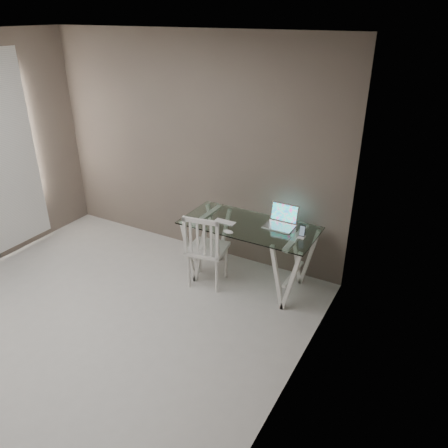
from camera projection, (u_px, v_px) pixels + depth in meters
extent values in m
plane|color=#B3B1AB|center=(69.00, 344.00, 4.18)|extent=(4.50, 4.50, 0.00)
cube|color=white|center=(7.00, 38.00, 2.98)|extent=(4.00, 4.50, 0.02)
cube|color=#61564C|center=(192.00, 148.00, 5.34)|extent=(4.00, 0.02, 2.70)
cube|color=#61564C|center=(266.00, 284.00, 2.70)|extent=(0.02, 4.50, 2.70)
cube|color=silver|center=(249.00, 225.00, 4.80)|extent=(1.50, 0.70, 0.01)
cube|color=silver|center=(207.00, 244.00, 5.21)|extent=(0.24, 0.62, 0.72)
cube|color=silver|center=(294.00, 267.00, 4.73)|extent=(0.24, 0.62, 0.72)
cube|color=silver|center=(208.00, 249.00, 4.94)|extent=(0.48, 0.48, 0.04)
cylinder|color=silver|center=(189.00, 271.00, 4.95)|extent=(0.04, 0.04, 0.42)
cylinder|color=silver|center=(217.00, 276.00, 4.85)|extent=(0.04, 0.04, 0.42)
cylinder|color=silver|center=(200.00, 257.00, 5.23)|extent=(0.04, 0.04, 0.42)
cylinder|color=silver|center=(226.00, 261.00, 5.14)|extent=(0.04, 0.04, 0.42)
cube|color=silver|center=(201.00, 238.00, 4.67)|extent=(0.41, 0.10, 0.46)
cube|color=silver|center=(279.00, 227.00, 4.75)|extent=(0.32, 0.22, 0.01)
cube|color=#19D899|center=(284.00, 213.00, 4.81)|extent=(0.32, 0.06, 0.21)
cube|color=silver|center=(225.00, 222.00, 4.86)|extent=(0.26, 0.11, 0.01)
ellipsoid|color=white|center=(228.00, 232.00, 4.61)|extent=(0.11, 0.07, 0.04)
cube|color=white|center=(301.00, 237.00, 4.53)|extent=(0.07, 0.07, 0.02)
cube|color=black|center=(302.00, 231.00, 4.51)|extent=(0.06, 0.03, 0.12)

